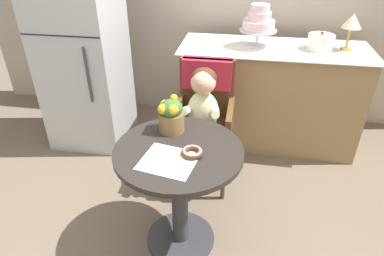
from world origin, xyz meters
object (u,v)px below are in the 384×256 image
seated_child (202,110)px  refrigerator (82,51)px  cafe_table (179,179)px  wicker_chair (205,104)px  donut_front (192,152)px  round_layer_cake (321,42)px  flower_vase (171,115)px  tiered_cake_stand (259,22)px  table_lamp (352,22)px

seated_child → refrigerator: 1.25m
cafe_table → wicker_chair: (0.05, 0.70, 0.13)m
donut_front → round_layer_cake: size_ratio=0.58×
wicker_chair → round_layer_cake: size_ratio=4.61×
seated_child → donut_front: size_ratio=6.07×
flower_vase → donut_front: bearing=-54.0°
flower_vase → tiered_cake_stand: tiered_cake_stand is taller
refrigerator → table_lamp: bearing=6.3°
donut_front → round_layer_cake: 1.60m
seated_child → round_layer_cake: bearing=42.3°
cafe_table → refrigerator: refrigerator is taller
donut_front → round_layer_cake: bearing=59.0°
cafe_table → donut_front: 0.25m
cafe_table → seated_child: (0.05, 0.55, 0.17)m
wicker_chair → refrigerator: refrigerator is taller
cafe_table → seated_child: size_ratio=0.99×
cafe_table → round_layer_cake: 1.66m
wicker_chair → seated_child: seated_child is taller
cafe_table → tiered_cake_stand: 1.48m
flower_vase → table_lamp: bearing=44.2°
donut_front → flower_vase: size_ratio=0.55×
round_layer_cake → table_lamp: bearing=5.9°
table_lamp → tiered_cake_stand: bearing=-177.0°
flower_vase → table_lamp: size_ratio=0.77×
donut_front → table_lamp: 1.76m
wicker_chair → tiered_cake_stand: (0.34, 0.60, 0.46)m
seated_child → table_lamp: bearing=36.8°
wicker_chair → seated_child: size_ratio=1.31×
cafe_table → flower_vase: 0.38m
flower_vase → round_layer_cake: round_layer_cake is taller
seated_child → tiered_cake_stand: bearing=65.5°
round_layer_cake → tiered_cake_stand: bearing=-178.3°
tiered_cake_stand → round_layer_cake: (0.50, 0.02, -0.14)m
refrigerator → round_layer_cake: bearing=6.3°
wicker_chair → donut_front: 0.75m
seated_child → round_layer_cake: round_layer_cake is taller
seated_child → table_lamp: size_ratio=2.55×
donut_front → refrigerator: bearing=134.8°
table_lamp → refrigerator: size_ratio=0.17×
flower_vase → tiered_cake_stand: 1.24m
round_layer_cake → flower_vase: bearing=-130.8°
donut_front → refrigerator: (-1.13, 1.14, 0.11)m
wicker_chair → table_lamp: 1.32m
round_layer_cake → seated_child: bearing=-137.7°
seated_child → refrigerator: size_ratio=0.43×
cafe_table → flower_vase: bearing=113.5°
donut_front → flower_vase: (-0.16, 0.22, 0.09)m
flower_vase → cafe_table: bearing=-66.5°
wicker_chair → refrigerator: bearing=161.9°
flower_vase → table_lamp: 1.68m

